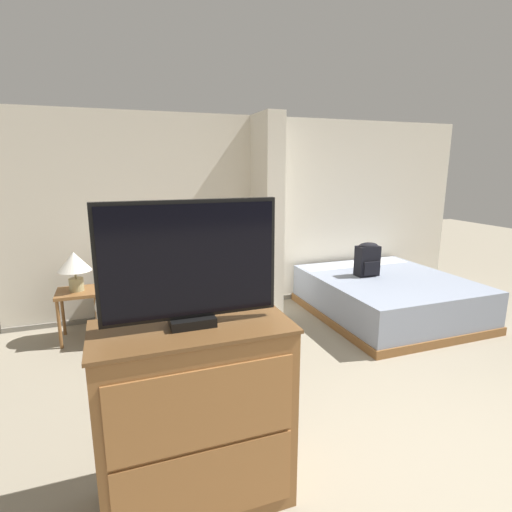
{
  "coord_description": "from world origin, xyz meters",
  "views": [
    {
      "loc": [
        -1.96,
        -1.51,
        1.95
      ],
      "look_at": [
        -0.6,
        2.22,
        1.05
      ],
      "focal_mm": 28.0,
      "sensor_mm": 36.0,
      "label": 1
    }
  ],
  "objects_px": {
    "coffee_table": "(205,322)",
    "table_lamp": "(74,264)",
    "couch": "(183,299)",
    "bed": "(386,296)",
    "backpack": "(368,259)",
    "tv_dresser": "(196,416)",
    "tv": "(190,264)"
  },
  "relations": [
    {
      "from": "tv",
      "to": "backpack",
      "type": "xyz_separation_m",
      "value": [
        2.76,
        2.29,
        -0.69
      ]
    },
    {
      "from": "coffee_table",
      "to": "table_lamp",
      "type": "xyz_separation_m",
      "value": [
        -1.25,
        0.93,
        0.5
      ]
    },
    {
      "from": "tv",
      "to": "tv_dresser",
      "type": "bearing_deg",
      "value": -90.0
    },
    {
      "from": "couch",
      "to": "tv",
      "type": "bearing_deg",
      "value": -98.24
    },
    {
      "from": "coffee_table",
      "to": "tv_dresser",
      "type": "distance_m",
      "value": 1.84
    },
    {
      "from": "coffee_table",
      "to": "tv",
      "type": "distance_m",
      "value": 2.12
    },
    {
      "from": "tv_dresser",
      "to": "couch",
      "type": "bearing_deg",
      "value": 81.77
    },
    {
      "from": "table_lamp",
      "to": "backpack",
      "type": "distance_m",
      "value": 3.58
    },
    {
      "from": "couch",
      "to": "backpack",
      "type": "relative_size",
      "value": 4.53
    },
    {
      "from": "couch",
      "to": "bed",
      "type": "height_order",
      "value": "couch"
    },
    {
      "from": "coffee_table",
      "to": "tv",
      "type": "xyz_separation_m",
      "value": [
        -0.46,
        -1.77,
        1.06
      ]
    },
    {
      "from": "backpack",
      "to": "coffee_table",
      "type": "bearing_deg",
      "value": -167.46
    },
    {
      "from": "couch",
      "to": "tv",
      "type": "height_order",
      "value": "tv"
    },
    {
      "from": "couch",
      "to": "table_lamp",
      "type": "height_order",
      "value": "table_lamp"
    },
    {
      "from": "coffee_table",
      "to": "table_lamp",
      "type": "height_order",
      "value": "table_lamp"
    },
    {
      "from": "tv",
      "to": "bed",
      "type": "height_order",
      "value": "tv"
    },
    {
      "from": "tv",
      "to": "couch",
      "type": "bearing_deg",
      "value": 81.76
    },
    {
      "from": "coffee_table",
      "to": "tv_dresser",
      "type": "height_order",
      "value": "tv_dresser"
    },
    {
      "from": "tv",
      "to": "backpack",
      "type": "height_order",
      "value": "tv"
    },
    {
      "from": "table_lamp",
      "to": "tv",
      "type": "relative_size",
      "value": 0.47
    },
    {
      "from": "tv_dresser",
      "to": "backpack",
      "type": "xyz_separation_m",
      "value": [
        2.76,
        2.29,
        0.2
      ]
    },
    {
      "from": "backpack",
      "to": "tv",
      "type": "bearing_deg",
      "value": -140.39
    },
    {
      "from": "tv_dresser",
      "to": "backpack",
      "type": "relative_size",
      "value": 2.49
    },
    {
      "from": "bed",
      "to": "backpack",
      "type": "bearing_deg",
      "value": 145.2
    },
    {
      "from": "table_lamp",
      "to": "tv",
      "type": "height_order",
      "value": "tv"
    },
    {
      "from": "couch",
      "to": "backpack",
      "type": "height_order",
      "value": "backpack"
    },
    {
      "from": "coffee_table",
      "to": "tv",
      "type": "bearing_deg",
      "value": -104.5
    },
    {
      "from": "tv",
      "to": "bed",
      "type": "relative_size",
      "value": 0.46
    },
    {
      "from": "couch",
      "to": "tv",
      "type": "distance_m",
      "value": 3.02
    },
    {
      "from": "table_lamp",
      "to": "tv_dresser",
      "type": "bearing_deg",
      "value": -73.66
    },
    {
      "from": "bed",
      "to": "backpack",
      "type": "height_order",
      "value": "backpack"
    },
    {
      "from": "bed",
      "to": "table_lamp",
      "type": "bearing_deg",
      "value": 171.47
    }
  ]
}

